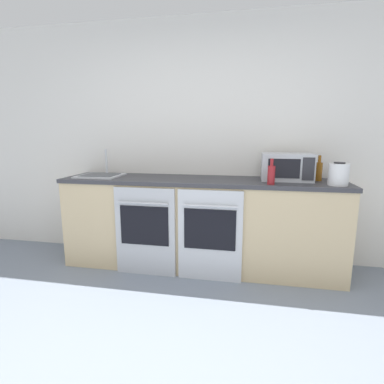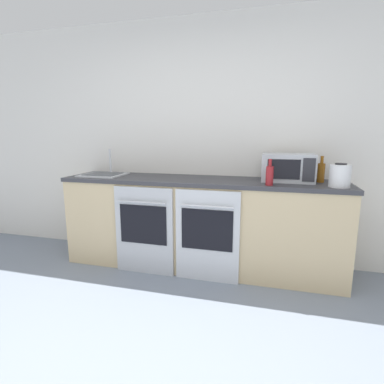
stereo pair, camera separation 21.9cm
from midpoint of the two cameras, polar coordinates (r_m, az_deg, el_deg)
wall_back at (r=3.34m, az=0.69°, el=9.46°), size 10.00×0.06×2.60m
counter_back at (r=3.15m, az=-0.42°, el=-5.93°), size 2.85×0.62×0.94m
oven_left at (r=3.01m, az=-11.03°, el=-7.40°), size 0.61×0.06×0.88m
oven_right at (r=2.84m, az=1.18°, el=-8.31°), size 0.61×0.06×0.88m
microwave at (r=3.05m, az=15.66°, el=4.63°), size 0.48×0.33×0.26m
bottle_amber at (r=3.11m, az=21.15°, el=3.76°), size 0.07×0.07×0.25m
bottle_red at (r=2.76m, az=12.68°, el=3.29°), size 0.07×0.07×0.23m
kettle at (r=2.90m, az=24.22°, el=3.09°), size 0.17×0.17×0.21m
sink at (r=3.41m, az=-18.81°, el=3.10°), size 0.44×0.40×0.28m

